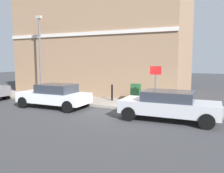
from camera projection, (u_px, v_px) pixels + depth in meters
ground at (127, 113)px, 12.21m from camera, size 80.00×80.00×0.00m
sidewalk at (57, 98)px, 16.42m from camera, size 2.63×30.00×0.15m
corner_building at (106, 46)px, 19.97m from camera, size 7.55×13.38×7.82m
car_silver at (169, 105)px, 10.60m from camera, size 1.95×4.40×1.34m
car_white at (54, 95)px, 13.41m from camera, size 1.85×4.19×1.37m
utility_cabinet at (136, 94)px, 14.21m from camera, size 0.46×0.61×1.15m
bollard_near_cabinet at (112, 92)px, 14.98m from camera, size 0.14×0.14×1.04m
street_sign at (155, 81)px, 12.24m from camera, size 0.08×0.60×2.30m
lamppost at (40, 52)px, 16.90m from camera, size 0.20×0.44×5.72m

